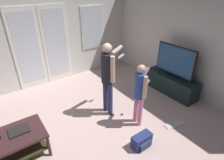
{
  "coord_description": "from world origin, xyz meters",
  "views": [
    {
      "loc": [
        -1.06,
        -2.24,
        2.47
      ],
      "look_at": [
        0.69,
        0.17,
        0.87
      ],
      "focal_mm": 28.92,
      "sensor_mm": 36.0,
      "label": 1
    }
  ],
  "objects_px": {
    "tv_stand": "(171,84)",
    "laptop_closed": "(19,130)",
    "flat_screen_tv": "(175,61)",
    "person_adult": "(108,74)",
    "coffee_table": "(16,141)",
    "person_child": "(140,90)",
    "loose_keyboard": "(175,124)",
    "backpack": "(142,141)"
  },
  "relations": [
    {
      "from": "tv_stand",
      "to": "laptop_closed",
      "type": "bearing_deg",
      "value": 176.46
    },
    {
      "from": "tv_stand",
      "to": "laptop_closed",
      "type": "xyz_separation_m",
      "value": [
        -3.47,
        0.22,
        0.23
      ]
    },
    {
      "from": "flat_screen_tv",
      "to": "person_adult",
      "type": "distance_m",
      "value": 1.77
    },
    {
      "from": "coffee_table",
      "to": "person_child",
      "type": "relative_size",
      "value": 0.68
    },
    {
      "from": "coffee_table",
      "to": "loose_keyboard",
      "type": "bearing_deg",
      "value": -21.19
    },
    {
      "from": "tv_stand",
      "to": "loose_keyboard",
      "type": "distance_m",
      "value": 1.28
    },
    {
      "from": "person_child",
      "to": "loose_keyboard",
      "type": "height_order",
      "value": "person_child"
    },
    {
      "from": "tv_stand",
      "to": "flat_screen_tv",
      "type": "distance_m",
      "value": 0.62
    },
    {
      "from": "flat_screen_tv",
      "to": "person_child",
      "type": "relative_size",
      "value": 0.8
    },
    {
      "from": "person_adult",
      "to": "person_child",
      "type": "height_order",
      "value": "person_adult"
    },
    {
      "from": "tv_stand",
      "to": "person_child",
      "type": "distance_m",
      "value": 1.61
    },
    {
      "from": "person_adult",
      "to": "loose_keyboard",
      "type": "bearing_deg",
      "value": -53.43
    },
    {
      "from": "flat_screen_tv",
      "to": "laptop_closed",
      "type": "bearing_deg",
      "value": 176.51
    },
    {
      "from": "person_adult",
      "to": "laptop_closed",
      "type": "xyz_separation_m",
      "value": [
        -1.72,
        -0.04,
        -0.46
      ]
    },
    {
      "from": "loose_keyboard",
      "to": "coffee_table",
      "type": "bearing_deg",
      "value": 158.81
    },
    {
      "from": "backpack",
      "to": "laptop_closed",
      "type": "bearing_deg",
      "value": 147.19
    },
    {
      "from": "flat_screen_tv",
      "to": "person_child",
      "type": "bearing_deg",
      "value": -165.87
    },
    {
      "from": "flat_screen_tv",
      "to": "laptop_closed",
      "type": "xyz_separation_m",
      "value": [
        -3.47,
        0.21,
        -0.39
      ]
    },
    {
      "from": "person_child",
      "to": "loose_keyboard",
      "type": "xyz_separation_m",
      "value": [
        0.56,
        -0.49,
        -0.75
      ]
    },
    {
      "from": "backpack",
      "to": "person_adult",
      "type": "bearing_deg",
      "value": 85.98
    },
    {
      "from": "tv_stand",
      "to": "flat_screen_tv",
      "type": "relative_size",
      "value": 1.32
    },
    {
      "from": "coffee_table",
      "to": "loose_keyboard",
      "type": "height_order",
      "value": "coffee_table"
    },
    {
      "from": "person_child",
      "to": "loose_keyboard",
      "type": "bearing_deg",
      "value": -41.26
    },
    {
      "from": "flat_screen_tv",
      "to": "person_adult",
      "type": "height_order",
      "value": "person_adult"
    },
    {
      "from": "person_adult",
      "to": "loose_keyboard",
      "type": "xyz_separation_m",
      "value": [
        0.83,
        -1.11,
        -0.91
      ]
    },
    {
      "from": "tv_stand",
      "to": "backpack",
      "type": "height_order",
      "value": "tv_stand"
    },
    {
      "from": "flat_screen_tv",
      "to": "backpack",
      "type": "bearing_deg",
      "value": -155.02
    },
    {
      "from": "laptop_closed",
      "to": "person_adult",
      "type": "bearing_deg",
      "value": 2.78
    },
    {
      "from": "flat_screen_tv",
      "to": "loose_keyboard",
      "type": "height_order",
      "value": "flat_screen_tv"
    },
    {
      "from": "tv_stand",
      "to": "flat_screen_tv",
      "type": "height_order",
      "value": "flat_screen_tv"
    },
    {
      "from": "tv_stand",
      "to": "person_child",
      "type": "bearing_deg",
      "value": -166.02
    },
    {
      "from": "tv_stand",
      "to": "flat_screen_tv",
      "type": "xyz_separation_m",
      "value": [
        -0.0,
        0.0,
        0.62
      ]
    },
    {
      "from": "flat_screen_tv",
      "to": "backpack",
      "type": "height_order",
      "value": "flat_screen_tv"
    },
    {
      "from": "person_child",
      "to": "coffee_table",
      "type": "bearing_deg",
      "value": 165.61
    },
    {
      "from": "laptop_closed",
      "to": "flat_screen_tv",
      "type": "bearing_deg",
      "value": -2.12
    },
    {
      "from": "laptop_closed",
      "to": "coffee_table",
      "type": "bearing_deg",
      "value": -147.39
    },
    {
      "from": "person_adult",
      "to": "person_child",
      "type": "bearing_deg",
      "value": -66.67
    },
    {
      "from": "loose_keyboard",
      "to": "laptop_closed",
      "type": "bearing_deg",
      "value": 157.21
    },
    {
      "from": "tv_stand",
      "to": "laptop_closed",
      "type": "distance_m",
      "value": 3.49
    },
    {
      "from": "coffee_table",
      "to": "flat_screen_tv",
      "type": "height_order",
      "value": "flat_screen_tv"
    },
    {
      "from": "coffee_table",
      "to": "backpack",
      "type": "distance_m",
      "value": 2.01
    },
    {
      "from": "tv_stand",
      "to": "person_adult",
      "type": "height_order",
      "value": "person_adult"
    }
  ]
}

